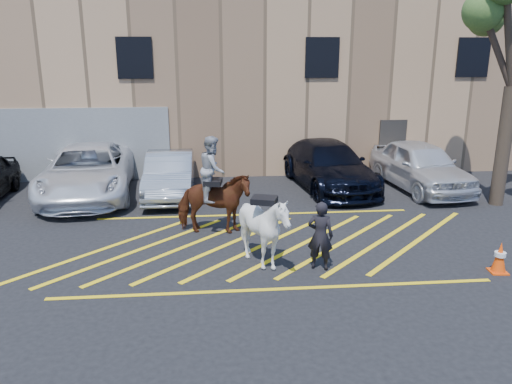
{
  "coord_description": "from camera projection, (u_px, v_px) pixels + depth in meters",
  "views": [
    {
      "loc": [
        -1.31,
        -12.32,
        4.9
      ],
      "look_at": [
        -0.15,
        0.2,
        1.3
      ],
      "focal_mm": 35.0,
      "sensor_mm": 36.0,
      "label": 1
    }
  ],
  "objects": [
    {
      "name": "ground",
      "position": [
        262.0,
        241.0,
        13.25
      ],
      "size": [
        90.0,
        90.0,
        0.0
      ],
      "primitive_type": "plane",
      "color": "black",
      "rests_on": "ground"
    },
    {
      "name": "saddled_white",
      "position": [
        264.0,
        229.0,
        11.47
      ],
      "size": [
        1.89,
        2.01,
        1.82
      ],
      "color": "silver",
      "rests_on": "ground"
    },
    {
      "name": "car_blue_suv",
      "position": [
        328.0,
        165.0,
        18.23
      ],
      "size": [
        3.04,
        5.94,
        1.65
      ],
      "primitive_type": "imported",
      "rotation": [
        0.0,
        0.0,
        0.13
      ],
      "color": "black",
      "rests_on": "ground"
    },
    {
      "name": "car_white_suv",
      "position": [
        420.0,
        165.0,
        18.0
      ],
      "size": [
        2.57,
        5.27,
        1.73
      ],
      "primitive_type": "imported",
      "rotation": [
        0.0,
        0.0,
        0.11
      ],
      "color": "silver",
      "rests_on": "ground"
    },
    {
      "name": "hatching_zone",
      "position": [
        263.0,
        245.0,
        12.97
      ],
      "size": [
        12.6,
        5.12,
        0.01
      ],
      "color": "yellow",
      "rests_on": "ground"
    },
    {
      "name": "warehouse",
      "position": [
        236.0,
        77.0,
        23.73
      ],
      "size": [
        32.42,
        10.2,
        7.3
      ],
      "color": "tan",
      "rests_on": "ground"
    },
    {
      "name": "car_white_pickup",
      "position": [
        88.0,
        171.0,
        17.15
      ],
      "size": [
        3.42,
        6.46,
        1.73
      ],
      "primitive_type": "imported",
      "rotation": [
        0.0,
        0.0,
        0.09
      ],
      "color": "white",
      "rests_on": "ground"
    },
    {
      "name": "handler",
      "position": [
        320.0,
        236.0,
        11.37
      ],
      "size": [
        0.69,
        0.57,
        1.62
      ],
      "primitive_type": "imported",
      "rotation": [
        0.0,
        0.0,
        2.79
      ],
      "color": "black",
      "rests_on": "ground"
    },
    {
      "name": "mounted_bay",
      "position": [
        213.0,
        195.0,
        13.51
      ],
      "size": [
        2.16,
        1.21,
        2.71
      ],
      "color": "#593015",
      "rests_on": "ground"
    },
    {
      "name": "car_silver_sedan",
      "position": [
        170.0,
        174.0,
        17.21
      ],
      "size": [
        1.62,
        4.53,
        1.49
      ],
      "primitive_type": "imported",
      "rotation": [
        0.0,
        0.0,
        0.01
      ],
      "color": "#9CA1AA",
      "rests_on": "ground"
    },
    {
      "name": "traffic_cone",
      "position": [
        500.0,
        257.0,
        11.3
      ],
      "size": [
        0.41,
        0.41,
        0.73
      ],
      "color": "#EC4309",
      "rests_on": "ground"
    }
  ]
}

